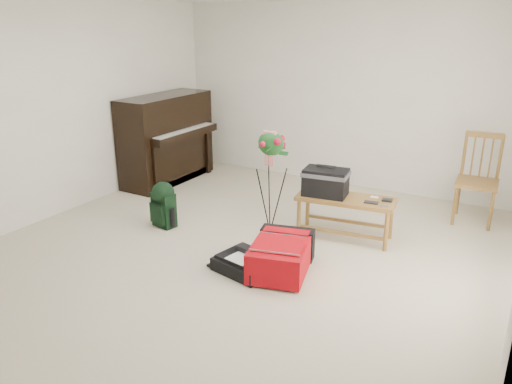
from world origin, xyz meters
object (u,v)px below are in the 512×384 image
Objects in this scene: bench at (332,187)px; dining_chair at (478,180)px; red_suitcase at (284,253)px; green_backpack at (163,202)px; flower_stand at (270,183)px; piano at (167,140)px; black_duffel at (245,263)px.

dining_chair is (1.30, 1.23, -0.06)m from bench.
red_suitcase is 1.61× the size of green_backpack.
flower_stand reaches higher than red_suitcase.
piano is 1.38× the size of bench.
piano is 2.82× the size of green_backpack.
green_backpack is (-1.75, -0.73, -0.27)m from bench.
red_suitcase is at bearing -58.75° from flower_stand.
bench is 0.67m from flower_stand.
piano reaches higher than bench.
green_backpack reaches higher than red_suitcase.
flower_stand is at bearing -162.75° from bench.
piano reaches higher than green_backpack.
bench is (2.82, -0.65, -0.03)m from piano.
piano is 2.40m from flower_stand.
flower_stand is (-0.53, 0.70, 0.41)m from red_suitcase.
green_backpack is at bearing -52.31° from piano.
red_suitcase is 0.72× the size of flower_stand.
piano is 1.78m from green_backpack.
bench is 1.26× the size of red_suitcase.
dining_chair is 2.97m from black_duffel.
bench is at bearing -139.83° from dining_chair.
piano is 3.10m from black_duffel.
green_backpack is (1.07, -1.39, -0.31)m from piano.
red_suitcase is at bearing 46.35° from black_duffel.
bench is 1.06m from red_suitcase.
bench is 2.04× the size of green_backpack.
red_suitcase is 1.69m from green_backpack.
bench is at bearing 19.10° from flower_stand.
green_backpack is 1.26m from flower_stand.
dining_chair is 1.21× the size of red_suitcase.
green_backpack is (-3.05, -1.96, -0.21)m from dining_chair.
dining_chair reaches higher than black_duffel.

